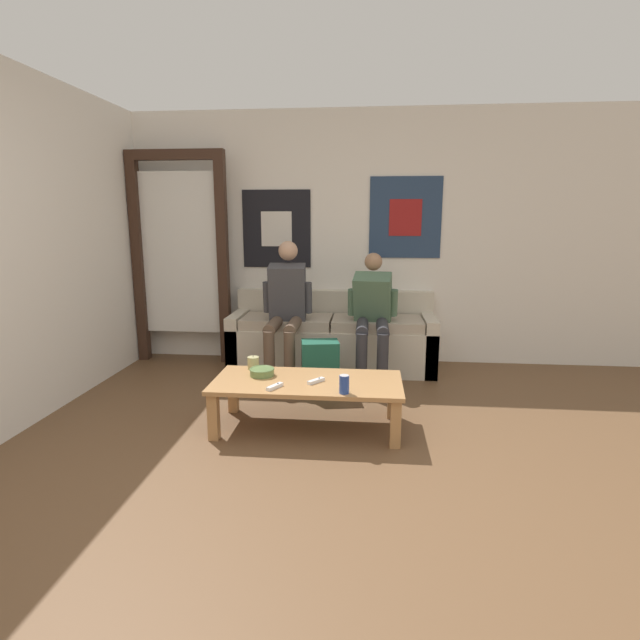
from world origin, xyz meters
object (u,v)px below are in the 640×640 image
(backpack, at_px, (320,369))
(ceramic_bowl, at_px, (262,371))
(coffee_table, at_px, (307,387))
(game_controller_near_right, at_px, (316,381))
(game_controller_near_left, at_px, (275,387))
(person_seated_teen, at_px, (373,313))
(pillar_candle, at_px, (253,363))
(drink_can_blue, at_px, (344,384))
(person_seated_adult, at_px, (286,306))
(couch, at_px, (332,340))

(backpack, height_order, ceramic_bowl, backpack)
(coffee_table, bearing_deg, game_controller_near_right, -31.29)
(game_controller_near_left, bearing_deg, person_seated_teen, 63.58)
(coffee_table, height_order, game_controller_near_left, game_controller_near_left)
(pillar_candle, bearing_deg, drink_can_blue, -32.98)
(pillar_candle, bearing_deg, person_seated_adult, 83.59)
(ceramic_bowl, bearing_deg, game_controller_near_right, -15.91)
(backpack, height_order, game_controller_near_left, backpack)
(drink_can_blue, bearing_deg, backpack, 104.76)
(couch, bearing_deg, person_seated_adult, -138.93)
(coffee_table, bearing_deg, person_seated_adult, 106.69)
(drink_can_blue, relative_size, game_controller_near_right, 0.94)
(pillar_candle, distance_m, drink_can_blue, 0.86)
(coffee_table, relative_size, person_seated_adult, 1.05)
(person_seated_adult, bearing_deg, person_seated_teen, 0.51)
(backpack, xyz_separation_m, drink_can_blue, (0.25, -0.95, 0.20))
(coffee_table, bearing_deg, drink_can_blue, -40.80)
(couch, relative_size, person_seated_adult, 1.58)
(coffee_table, xyz_separation_m, game_controller_near_right, (0.07, -0.04, 0.06))
(person_seated_teen, bearing_deg, game_controller_near_left, -116.42)
(ceramic_bowl, height_order, game_controller_near_right, ceramic_bowl)
(coffee_table, distance_m, game_controller_near_right, 0.10)
(person_seated_teen, distance_m, drink_can_blue, 1.41)
(couch, distance_m, backpack, 0.78)
(person_seated_teen, distance_m, game_controller_near_right, 1.28)
(person_seated_adult, relative_size, drink_can_blue, 10.31)
(backpack, xyz_separation_m, game_controller_near_left, (-0.22, -0.90, 0.15))
(drink_can_blue, distance_m, game_controller_near_left, 0.48)
(drink_can_blue, bearing_deg, person_seated_teen, 82.24)
(drink_can_blue, distance_m, game_controller_near_right, 0.29)
(couch, xyz_separation_m, ceramic_bowl, (-0.41, -1.42, 0.10))
(backpack, relative_size, game_controller_near_left, 3.27)
(drink_can_blue, bearing_deg, ceramic_bowl, 153.14)
(drink_can_blue, relative_size, game_controller_near_left, 0.87)
(coffee_table, xyz_separation_m, drink_can_blue, (0.27, -0.24, 0.11))
(coffee_table, xyz_separation_m, person_seated_teen, (0.46, 1.15, 0.33))
(ceramic_bowl, height_order, pillar_candle, pillar_candle)
(person_seated_adult, xyz_separation_m, game_controller_near_right, (0.41, -1.18, -0.32))
(game_controller_near_right, bearing_deg, ceramic_bowl, 164.09)
(coffee_table, bearing_deg, ceramic_bowl, 167.47)
(couch, relative_size, backpack, 4.35)
(person_seated_adult, relative_size, backpack, 2.75)
(game_controller_near_left, bearing_deg, drink_can_blue, -6.10)
(person_seated_adult, xyz_separation_m, backpack, (0.36, -0.42, -0.47))
(coffee_table, distance_m, person_seated_teen, 1.28)
(person_seated_adult, relative_size, game_controller_near_left, 8.99)
(couch, bearing_deg, backpack, -93.41)
(ceramic_bowl, bearing_deg, drink_can_blue, -26.86)
(ceramic_bowl, height_order, game_controller_near_left, ceramic_bowl)
(backpack, bearing_deg, game_controller_near_left, -103.81)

